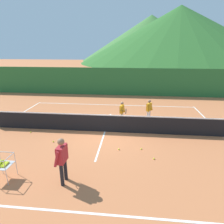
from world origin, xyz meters
name	(u,v)px	position (x,y,z in m)	size (l,w,h in m)	color
ground_plane	(105,132)	(0.00, 0.00, 0.00)	(120.00, 120.00, 0.00)	#C67042
line_baseline_near	(79,212)	(0.00, -5.39, 0.00)	(12.24, 0.08, 0.01)	white
line_baseline_far	(114,105)	(0.00, 5.07, 0.00)	(12.24, 0.08, 0.01)	white
line_sideline_east	(224,137)	(6.12, 0.00, 0.00)	(0.08, 10.46, 0.01)	white
line_service_center	(105,132)	(0.00, 0.00, 0.00)	(0.08, 5.80, 0.01)	white
tennis_net	(105,123)	(0.00, 0.00, 0.50)	(12.51, 0.08, 1.05)	#333338
instructor	(62,157)	(-0.81, -4.19, 0.98)	(0.43, 0.76, 1.62)	black
student_0	(122,110)	(0.84, 1.33, 0.80)	(0.42, 0.69, 1.33)	silver
student_1	(149,108)	(2.45, 1.89, 0.80)	(0.44, 0.51, 1.33)	silver
ball_cart	(2,164)	(-2.91, -4.24, 0.59)	(0.58, 0.58, 0.90)	#B7B7BC
tennis_ball_0	(154,159)	(2.34, -2.48, 0.03)	(0.07, 0.07, 0.07)	yellow
tennis_ball_1	(119,149)	(0.88, -1.86, 0.03)	(0.07, 0.07, 0.07)	yellow
tennis_ball_2	(53,141)	(-2.30, -1.44, 0.03)	(0.07, 0.07, 0.07)	yellow
tennis_ball_4	(31,132)	(-3.91, -0.52, 0.03)	(0.07, 0.07, 0.07)	yellow
tennis_ball_6	(141,149)	(1.87, -1.73, 0.03)	(0.07, 0.07, 0.07)	yellow
windscreen_fence	(117,82)	(0.00, 8.40, 1.27)	(26.94, 0.08, 2.53)	#286B33
hill_0	(208,43)	(24.73, 57.42, 5.56)	(52.20, 52.20, 11.12)	#38702D
hill_1	(179,35)	(14.19, 50.85, 7.57)	(55.54, 55.54, 15.14)	#2D6628
hill_2	(151,38)	(7.19, 60.23, 7.08)	(45.33, 45.33, 14.16)	#427A38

